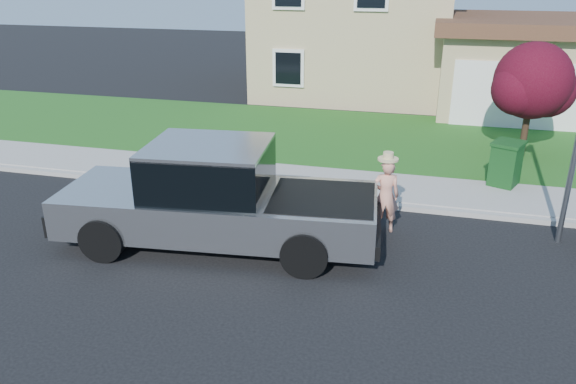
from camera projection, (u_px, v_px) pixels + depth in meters
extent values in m
plane|color=black|center=(241.00, 249.00, 11.56)|extent=(80.00, 80.00, 0.00)
cube|color=gray|center=(317.00, 199.00, 13.91)|extent=(40.00, 0.20, 0.12)
cube|color=gray|center=(326.00, 183.00, 14.89)|extent=(40.00, 2.00, 0.15)
cube|color=#144716|center=(351.00, 137.00, 18.94)|extent=(40.00, 7.00, 0.10)
cube|color=tan|center=(360.00, 19.00, 25.63)|extent=(8.00, 9.00, 6.40)
cube|color=tan|center=(512.00, 71.00, 22.02)|extent=(5.50, 6.00, 3.20)
cube|color=white|center=(520.00, 96.00, 19.44)|extent=(4.60, 0.12, 2.30)
cube|color=#4C2D1E|center=(520.00, 23.00, 21.35)|extent=(6.20, 6.80, 0.50)
cube|color=black|center=(288.00, 68.00, 22.65)|extent=(1.30, 0.10, 1.50)
cylinder|color=black|center=(103.00, 239.00, 10.98)|extent=(0.93, 0.42, 0.90)
cylinder|color=black|center=(144.00, 199.00, 12.87)|extent=(0.93, 0.42, 0.90)
cylinder|color=black|center=(304.00, 254.00, 10.42)|extent=(0.93, 0.42, 0.90)
cylinder|color=black|center=(316.00, 210.00, 12.31)|extent=(0.93, 0.42, 0.90)
cube|color=#A4A6AB|center=(219.00, 210.00, 11.51)|extent=(6.58, 2.87, 0.81)
cube|color=black|center=(209.00, 170.00, 11.22)|extent=(2.55, 2.31, 0.95)
cube|color=#A4A6AB|center=(208.00, 147.00, 11.03)|extent=(2.55, 2.31, 0.09)
cube|color=black|center=(323.00, 199.00, 11.07)|extent=(2.20, 2.10, 0.07)
cube|color=black|center=(73.00, 207.00, 12.03)|extent=(0.35, 2.13, 0.45)
cube|color=black|center=(377.00, 229.00, 11.14)|extent=(0.35, 2.13, 0.28)
cube|color=black|center=(186.00, 155.00, 12.50)|extent=(0.16, 0.26, 0.20)
imported|color=tan|center=(386.00, 196.00, 12.07)|extent=(0.66, 0.50, 1.65)
cylinder|color=#CEBB84|center=(388.00, 159.00, 11.76)|extent=(0.44, 0.44, 0.04)
cylinder|color=#CEBB84|center=(388.00, 156.00, 11.73)|extent=(0.22, 0.22, 0.15)
cylinder|color=black|center=(525.00, 131.00, 16.70)|extent=(0.19, 0.19, 1.54)
sphere|color=#460F1C|center=(533.00, 81.00, 16.14)|extent=(2.21, 2.21, 2.21)
sphere|color=#460F1C|center=(548.00, 90.00, 16.40)|extent=(1.63, 1.63, 1.63)
sphere|color=#460F1C|center=(519.00, 89.00, 16.04)|extent=(1.54, 1.54, 1.54)
cube|color=#103B14|center=(506.00, 165.00, 14.40)|extent=(0.87, 0.93, 1.06)
cube|color=#103B14|center=(509.00, 143.00, 14.19)|extent=(0.96, 1.01, 0.08)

